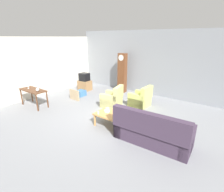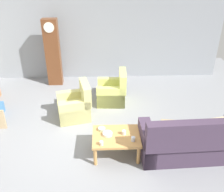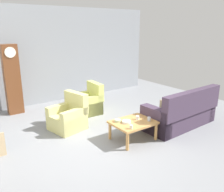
{
  "view_description": "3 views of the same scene",
  "coord_description": "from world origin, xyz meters",
  "px_view_note": "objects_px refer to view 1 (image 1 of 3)",
  "views": [
    {
      "loc": [
        3.7,
        -4.56,
        2.86
      ],
      "look_at": [
        0.06,
        0.41,
        0.73
      ],
      "focal_mm": 27.39,
      "sensor_mm": 36.0,
      "label": 1
    },
    {
      "loc": [
        0.34,
        -4.49,
        3.59
      ],
      "look_at": [
        0.54,
        0.4,
        0.93
      ],
      "focal_mm": 40.55,
      "sensor_mm": 36.0,
      "label": 2
    },
    {
      "loc": [
        -2.73,
        -4.23,
        2.54
      ],
      "look_at": [
        0.53,
        0.37,
        0.89
      ],
      "focal_mm": 37.92,
      "sensor_mm": 36.0,
      "label": 3
    }
  ],
  "objects_px": {
    "cup_cream_tall": "(98,113)",
    "wine_glass_mid": "(28,86)",
    "bowl_shallow_green": "(107,109)",
    "couch_floral": "(152,132)",
    "framed_picture_leaning": "(74,95)",
    "console_table_dark": "(33,92)",
    "cup_blue_rimmed": "(115,116)",
    "bowl_white_stacked": "(107,111)",
    "tv_crt": "(84,77)",
    "storage_box_blue": "(81,93)",
    "cup_white_porcelain": "(115,113)",
    "armchair_olive_far": "(141,99)",
    "glass_dome_cloche": "(38,90)",
    "grandfather_clock": "(122,73)",
    "armchair_olive_near": "(112,100)",
    "tv_stand_cabinet": "(85,85)",
    "coffee_table_wood": "(111,115)",
    "wine_glass_tall": "(28,85)"
  },
  "relations": [
    {
      "from": "bowl_white_stacked",
      "to": "bowl_shallow_green",
      "type": "bearing_deg",
      "value": 123.62
    },
    {
      "from": "coffee_table_wood",
      "to": "bowl_white_stacked",
      "type": "bearing_deg",
      "value": 170.65
    },
    {
      "from": "armchair_olive_near",
      "to": "coffee_table_wood",
      "type": "bearing_deg",
      "value": -56.22
    },
    {
      "from": "bowl_shallow_green",
      "to": "cup_cream_tall",
      "type": "bearing_deg",
      "value": -90.71
    },
    {
      "from": "framed_picture_leaning",
      "to": "storage_box_blue",
      "type": "bearing_deg",
      "value": 109.26
    },
    {
      "from": "tv_crt",
      "to": "storage_box_blue",
      "type": "xyz_separation_m",
      "value": [
        0.54,
        -0.86,
        -0.62
      ]
    },
    {
      "from": "console_table_dark",
      "to": "armchair_olive_near",
      "type": "bearing_deg",
      "value": 35.74
    },
    {
      "from": "couch_floral",
      "to": "framed_picture_leaning",
      "type": "height_order",
      "value": "couch_floral"
    },
    {
      "from": "console_table_dark",
      "to": "framed_picture_leaning",
      "type": "height_order",
      "value": "console_table_dark"
    },
    {
      "from": "tv_crt",
      "to": "bowl_white_stacked",
      "type": "height_order",
      "value": "tv_crt"
    },
    {
      "from": "couch_floral",
      "to": "cup_blue_rimmed",
      "type": "relative_size",
      "value": 23.56
    },
    {
      "from": "cup_blue_rimmed",
      "to": "bowl_white_stacked",
      "type": "bearing_deg",
      "value": 156.89
    },
    {
      "from": "coffee_table_wood",
      "to": "bowl_shallow_green",
      "type": "bearing_deg",
      "value": 144.93
    },
    {
      "from": "framed_picture_leaning",
      "to": "armchair_olive_far",
      "type": "bearing_deg",
      "value": 21.96
    },
    {
      "from": "coffee_table_wood",
      "to": "console_table_dark",
      "type": "height_order",
      "value": "console_table_dark"
    },
    {
      "from": "coffee_table_wood",
      "to": "tv_stand_cabinet",
      "type": "height_order",
      "value": "tv_stand_cabinet"
    },
    {
      "from": "cup_cream_tall",
      "to": "wine_glass_mid",
      "type": "relative_size",
      "value": 0.45
    },
    {
      "from": "armchair_olive_far",
      "to": "console_table_dark",
      "type": "distance_m",
      "value": 4.62
    },
    {
      "from": "couch_floral",
      "to": "coffee_table_wood",
      "type": "bearing_deg",
      "value": 174.71
    },
    {
      "from": "tv_crt",
      "to": "cup_white_porcelain",
      "type": "relative_size",
      "value": 5.31
    },
    {
      "from": "console_table_dark",
      "to": "storage_box_blue",
      "type": "bearing_deg",
      "value": 73.88
    },
    {
      "from": "tv_crt",
      "to": "grandfather_clock",
      "type": "bearing_deg",
      "value": 28.12
    },
    {
      "from": "storage_box_blue",
      "to": "wine_glass_tall",
      "type": "relative_size",
      "value": 2.77
    },
    {
      "from": "coffee_table_wood",
      "to": "tv_stand_cabinet",
      "type": "bearing_deg",
      "value": 146.08
    },
    {
      "from": "grandfather_clock",
      "to": "framed_picture_leaning",
      "type": "relative_size",
      "value": 3.45
    },
    {
      "from": "couch_floral",
      "to": "grandfather_clock",
      "type": "distance_m",
      "value": 4.92
    },
    {
      "from": "wine_glass_mid",
      "to": "storage_box_blue",
      "type": "bearing_deg",
      "value": 67.87
    },
    {
      "from": "couch_floral",
      "to": "wine_glass_tall",
      "type": "relative_size",
      "value": 12.86
    },
    {
      "from": "coffee_table_wood",
      "to": "cup_blue_rimmed",
      "type": "distance_m",
      "value": 0.39
    },
    {
      "from": "armchair_olive_far",
      "to": "wine_glass_mid",
      "type": "xyz_separation_m",
      "value": [
        -4.0,
        -2.76,
        0.57
      ]
    },
    {
      "from": "armchair_olive_near",
      "to": "bowl_white_stacked",
      "type": "bearing_deg",
      "value": -60.82
    },
    {
      "from": "grandfather_clock",
      "to": "tv_crt",
      "type": "height_order",
      "value": "grandfather_clock"
    },
    {
      "from": "tv_stand_cabinet",
      "to": "glass_dome_cloche",
      "type": "height_order",
      "value": "glass_dome_cloche"
    },
    {
      "from": "storage_box_blue",
      "to": "cup_cream_tall",
      "type": "xyz_separation_m",
      "value": [
        2.79,
        -1.86,
        0.35
      ]
    },
    {
      "from": "armchair_olive_near",
      "to": "storage_box_blue",
      "type": "xyz_separation_m",
      "value": [
        -2.13,
        0.16,
        -0.16
      ]
    },
    {
      "from": "console_table_dark",
      "to": "tv_crt",
      "type": "distance_m",
      "value": 3.0
    },
    {
      "from": "framed_picture_leaning",
      "to": "glass_dome_cloche",
      "type": "distance_m",
      "value": 1.71
    },
    {
      "from": "tv_stand_cabinet",
      "to": "cup_blue_rimmed",
      "type": "height_order",
      "value": "tv_stand_cabinet"
    },
    {
      "from": "bowl_white_stacked",
      "to": "tv_crt",
      "type": "bearing_deg",
      "value": 145.09
    },
    {
      "from": "cup_blue_rimmed",
      "to": "cup_cream_tall",
      "type": "relative_size",
      "value": 1.05
    },
    {
      "from": "cup_white_porcelain",
      "to": "bowl_white_stacked",
      "type": "relative_size",
      "value": 0.46
    },
    {
      "from": "glass_dome_cloche",
      "to": "bowl_shallow_green",
      "type": "bearing_deg",
      "value": 14.49
    },
    {
      "from": "armchair_olive_near",
      "to": "cup_white_porcelain",
      "type": "relative_size",
      "value": 10.37
    },
    {
      "from": "framed_picture_leaning",
      "to": "tv_stand_cabinet",
      "type": "bearing_deg",
      "value": 117.27
    },
    {
      "from": "glass_dome_cloche",
      "to": "grandfather_clock",
      "type": "bearing_deg",
      "value": 69.09
    },
    {
      "from": "coffee_table_wood",
      "to": "cup_white_porcelain",
      "type": "distance_m",
      "value": 0.2
    },
    {
      "from": "glass_dome_cloche",
      "to": "wine_glass_mid",
      "type": "height_order",
      "value": "wine_glass_mid"
    },
    {
      "from": "bowl_shallow_green",
      "to": "wine_glass_tall",
      "type": "bearing_deg",
      "value": -170.27
    },
    {
      "from": "cup_white_porcelain",
      "to": "wine_glass_mid",
      "type": "xyz_separation_m",
      "value": [
        -4.14,
        -0.64,
        0.38
      ]
    },
    {
      "from": "tv_crt",
      "to": "cup_blue_rimmed",
      "type": "height_order",
      "value": "tv_crt"
    }
  ]
}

